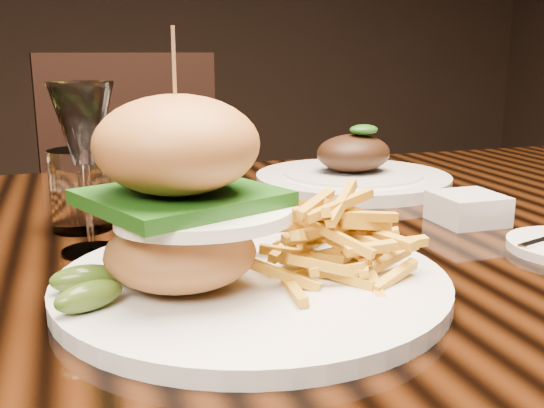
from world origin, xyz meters
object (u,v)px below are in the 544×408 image
object	(u,v)px
dining_table	(281,286)
chair_far	(144,219)
wine_glass	(83,130)
far_dish	(353,174)
burger_plate	(240,229)

from	to	relation	value
dining_table	chair_far	world-z (taller)	chair_far
wine_glass	far_dish	bearing A→B (deg)	29.61
far_dish	burger_plate	bearing A→B (deg)	-126.33
dining_table	burger_plate	bearing A→B (deg)	-117.77
burger_plate	wine_glass	world-z (taller)	burger_plate
wine_glass	dining_table	bearing A→B (deg)	9.56
far_dish	wine_glass	bearing A→B (deg)	-150.39
burger_plate	dining_table	bearing A→B (deg)	51.46
dining_table	wine_glass	xyz separation A→B (m)	(-0.22, -0.04, 0.21)
far_dish	chair_far	bearing A→B (deg)	109.91
dining_table	far_dish	size ratio (longest dim) A/B	5.31
wine_glass	burger_plate	bearing A→B (deg)	-52.47
dining_table	chair_far	distance (m)	0.90
far_dish	chair_far	world-z (taller)	chair_far
chair_far	dining_table	bearing A→B (deg)	-91.72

